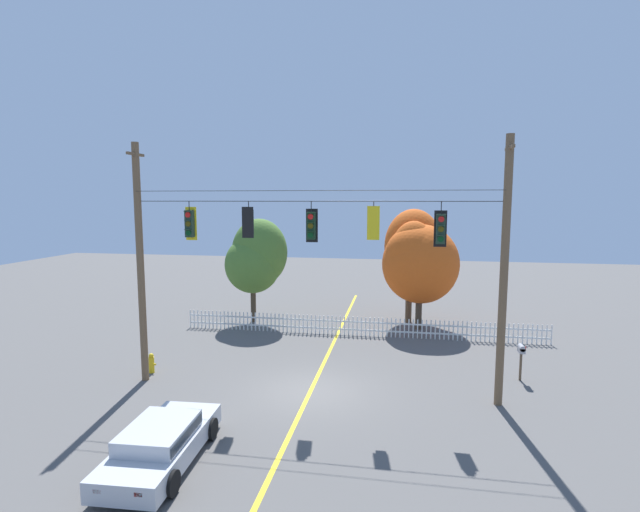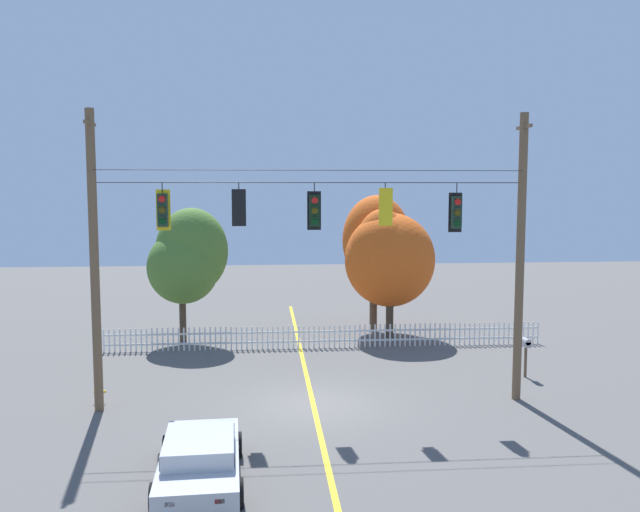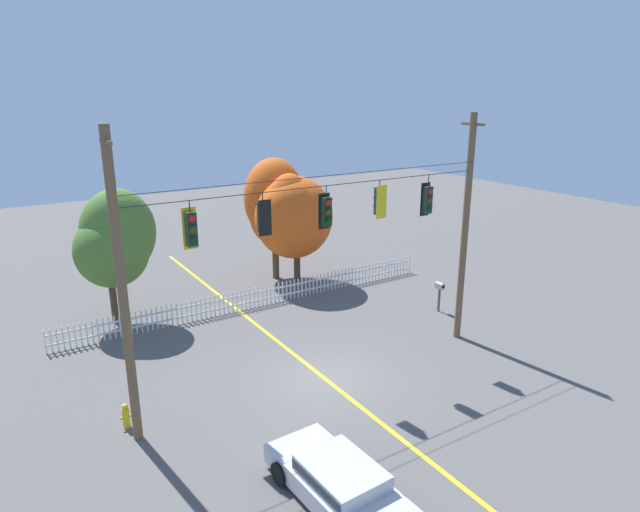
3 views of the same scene
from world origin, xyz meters
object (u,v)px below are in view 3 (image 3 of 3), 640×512
Objects in this scene: traffic_signal_southbound_primary at (263,217)px; autumn_maple_mid at (274,204)px; roadside_mailbox at (440,288)px; parked_car at (339,481)px; autumn_oak_far_east at (293,214)px; traffic_signal_northbound_secondary at (379,201)px; traffic_signal_northbound_primary at (427,200)px; traffic_signal_eastbound_side at (326,212)px; autumn_maple_near_fence at (115,241)px; traffic_signal_westbound_side at (191,229)px; fire_hydrant at (126,416)px.

autumn_maple_mid is (6.19, 11.21, -2.20)m from traffic_signal_southbound_primary.
traffic_signal_southbound_primary is 0.92× the size of roadside_mailbox.
traffic_signal_southbound_primary is at bearing 81.83° from parked_car.
traffic_signal_southbound_primary is 0.22× the size of autumn_oak_far_east.
traffic_signal_northbound_primary is at bearing 0.49° from traffic_signal_northbound_secondary.
traffic_signal_northbound_primary reaches higher than parked_car.
traffic_signal_eastbound_side reaches higher than autumn_maple_near_fence.
autumn_oak_far_east is at bearing 92.23° from traffic_signal_northbound_primary.
traffic_signal_westbound_side is 1.78× the size of fire_hydrant.
traffic_signal_northbound_primary is 1.08× the size of roadside_mailbox.
traffic_signal_northbound_primary is 1.90× the size of fire_hydrant.
traffic_signal_northbound_secondary is 0.22× the size of autumn_oak_far_east.
traffic_signal_westbound_side is at bearing -132.40° from autumn_oak_far_east.
traffic_signal_northbound_secondary is 10.88m from fire_hydrant.
traffic_signal_northbound_secondary is 10.14m from autumn_oak_far_east.
autumn_maple_near_fence reaches higher than autumn_oak_far_east.
autumn_maple_near_fence is 14.76m from roadside_mailbox.
roadside_mailbox is (11.05, 7.90, 0.58)m from parked_car.
traffic_signal_northbound_primary is at bearing 0.16° from traffic_signal_southbound_primary.
traffic_signal_southbound_primary reaches higher than autumn_oak_far_east.
parked_car is (-3.11, -5.45, -5.59)m from traffic_signal_eastbound_side.
fire_hydrant is (-6.88, 0.74, -5.79)m from traffic_signal_eastbound_side.
autumn_maple_mid is (8.51, 11.19, -2.13)m from traffic_signal_westbound_side.
parked_car is (1.53, -5.45, -5.62)m from traffic_signal_westbound_side.
autumn_maple_near_fence is 9.12m from autumn_oak_far_east.
traffic_signal_southbound_primary is 2.33m from traffic_signal_eastbound_side.
traffic_signal_eastbound_side is at bearing 179.50° from traffic_signal_northbound_secondary.
traffic_signal_southbound_primary reaches higher than roadside_mailbox.
traffic_signal_westbound_side reaches higher than roadside_mailbox.
traffic_signal_northbound_primary is 11.39m from autumn_maple_mid.
traffic_signal_southbound_primary is 0.30× the size of parked_car.
autumn_maple_near_fence is at bearing 136.05° from traffic_signal_northbound_primary.
traffic_signal_westbound_side is 13.77m from roadside_mailbox.
autumn_oak_far_east is at bearing 117.98° from roadside_mailbox.
traffic_signal_northbound_primary is 0.26× the size of autumn_oak_far_east.
traffic_signal_westbound_side is at bearing -127.25° from autumn_maple_mid.
autumn_maple_near_fence is 1.01× the size of autumn_oak_far_east.
autumn_maple_near_fence is 0.92× the size of autumn_maple_mid.
traffic_signal_southbound_primary is 13.00m from autumn_maple_mid.
parked_car is at bearing -144.43° from roadside_mailbox.
traffic_signal_northbound_primary is (6.84, 0.02, -0.17)m from traffic_signal_southbound_primary.
fire_hydrant is at bearing -173.43° from roadside_mailbox.
traffic_signal_westbound_side is at bearing -180.00° from traffic_signal_northbound_primary.
traffic_signal_eastbound_side is at bearing -180.00° from traffic_signal_northbound_primary.
traffic_signal_eastbound_side is at bearing 60.32° from parked_car.
traffic_signal_northbound_secondary reaches higher than parked_car.
autumn_maple_near_fence is (-0.33, 9.14, -2.45)m from traffic_signal_westbound_side.
autumn_maple_mid is 1.63m from autumn_oak_far_east.
parked_car is at bearing -58.65° from fire_hydrant.
traffic_signal_northbound_secondary is (6.86, -0.02, 0.09)m from traffic_signal_westbound_side.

